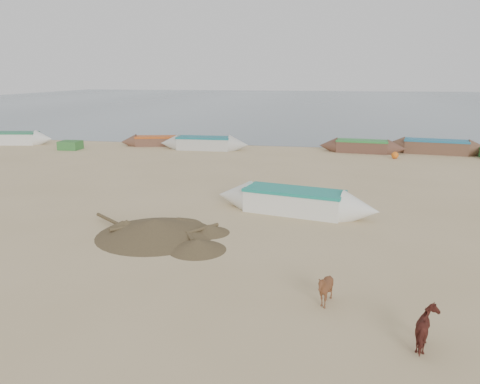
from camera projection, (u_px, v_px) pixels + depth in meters
name	position (u px, v px, depth m)	size (l,w,h in m)	color
ground	(215.00, 259.00, 13.51)	(140.00, 140.00, 0.00)	tan
sea	(313.00, 101.00, 91.65)	(160.00, 160.00, 0.00)	slate
calf_front	(325.00, 289.00, 10.69)	(0.65, 0.74, 0.81)	brown
calf_right	(429.00, 330.00, 9.01)	(0.79, 0.67, 0.79)	#58241C
near_canoe	(294.00, 201.00, 17.89)	(6.39, 1.34, 0.93)	silver
debris_pile	(155.00, 227.00, 15.45)	(3.91, 3.91, 0.54)	brown
waterline_canoes	(276.00, 144.00, 32.54)	(59.40, 3.93, 0.94)	brown
beach_clutter	(338.00, 149.00, 31.24)	(44.97, 4.95, 0.64)	#346F32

